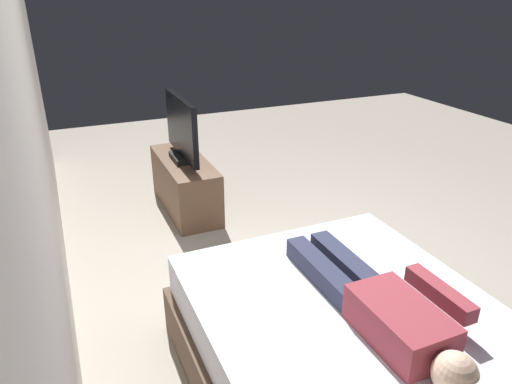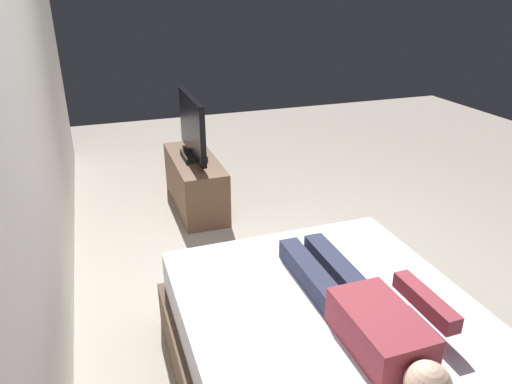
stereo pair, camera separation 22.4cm
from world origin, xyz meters
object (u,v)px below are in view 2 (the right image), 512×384
Objects in this scene: person at (366,312)px; remote at (417,290)px; bed at (348,380)px; tv_stand at (195,182)px; tv at (192,129)px.

person is 0.44m from remote.
bed is 1.91× the size of tv_stand.
remote is at bearing -69.53° from person.
bed is 0.37m from person.
person is 2.71m from tv_stand.
remote is at bearing -69.64° from bed.
bed is at bearing 109.78° from person.
tv is (2.52, 0.64, 0.24)m from remote.
person is at bearing -175.01° from tv.
bed is at bearing -176.76° from tv_stand.
tv reaches higher than person.
tv_stand is (2.67, 0.23, -0.37)m from person.
bed is at bearing 110.36° from remote.
tv is (2.67, 0.23, 0.16)m from person.
bed is 1.66× the size of person.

